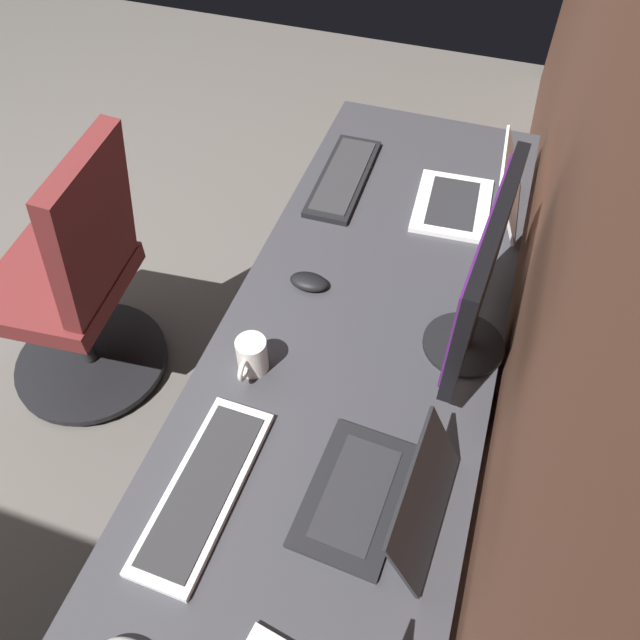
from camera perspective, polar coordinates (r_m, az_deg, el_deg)
The scene contains 11 objects.
wall_back at distance 1.33m, azimuth 25.19°, elevation 15.28°, with size 5.29×0.10×2.60m, color brown.
desk at distance 1.54m, azimuth 1.78°, elevation -7.17°, with size 2.37×0.69×0.73m.
drawer_pedestal at distance 1.92m, azimuth 4.23°, elevation -7.44°, with size 0.40×0.51×0.69m.
monitor_primary at distance 1.41m, azimuth 14.39°, elevation 3.83°, with size 0.50×0.20×0.43m.
laptop_leftmost at distance 1.94m, azimuth 13.84°, elevation 10.74°, with size 0.30×0.32×0.21m.
laptop_center at distance 1.31m, azimuth 5.65°, elevation -15.60°, with size 0.32×0.29×0.18m.
keyboard_main at distance 1.37m, azimuth -10.49°, elevation -14.83°, with size 0.42×0.15×0.02m.
keyboard_spare at distance 2.02m, azimuth 2.14°, elevation 12.80°, with size 0.42×0.15×0.02m.
mouse_main at distance 1.68m, azimuth -1.01°, elevation 3.49°, with size 0.06×0.10×0.03m, color black.
coffee_mug at distance 1.49m, azimuth -6.22°, elevation -3.26°, with size 0.11×0.07×0.10m.
office_chair at distance 2.20m, azimuth -21.08°, elevation 2.65°, with size 0.56×0.57×0.97m.
Camera 1 is at (1.13, 1.92, 1.96)m, focal length 35.36 mm.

